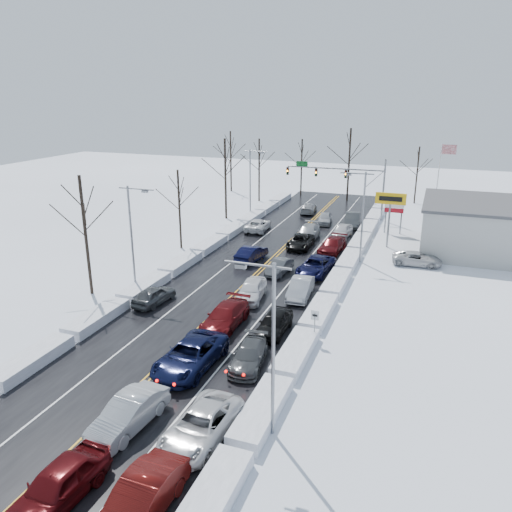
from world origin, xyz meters
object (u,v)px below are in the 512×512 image
at_px(flagpole, 440,176).
at_px(tires_plus_sign, 390,202).
at_px(traffic_signal_mast, 345,177).
at_px(queued_car_0, 60,502).
at_px(oncoming_car_0, 252,261).

bearing_deg(flagpole, tires_plus_sign, -108.44).
bearing_deg(traffic_signal_mast, queued_car_0, -92.00).
bearing_deg(traffic_signal_mast, tires_plus_sign, -59.54).
bearing_deg(tires_plus_sign, flagpole, 71.56).
relative_size(traffic_signal_mast, flagpole, 1.33).
distance_m(traffic_signal_mast, oncoming_car_0, 22.71).
bearing_deg(queued_car_0, tires_plus_sign, 81.35).
xyz_separation_m(tires_plus_sign, oncoming_car_0, (-12.30, -9.42, -4.99)).
xyz_separation_m(traffic_signal_mast, tires_plus_sign, (7.05, -12.00, -0.49)).
height_order(tires_plus_sign, oncoming_car_0, tires_plus_sign).
xyz_separation_m(tires_plus_sign, queued_car_0, (-8.92, -41.24, -4.99)).
relative_size(tires_plus_sign, oncoming_car_0, 1.28).
distance_m(tires_plus_sign, flagpole, 14.79).
relative_size(traffic_signal_mast, tires_plus_sign, 2.21).
xyz_separation_m(traffic_signal_mast, flagpole, (11.72, 2.01, 0.45)).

